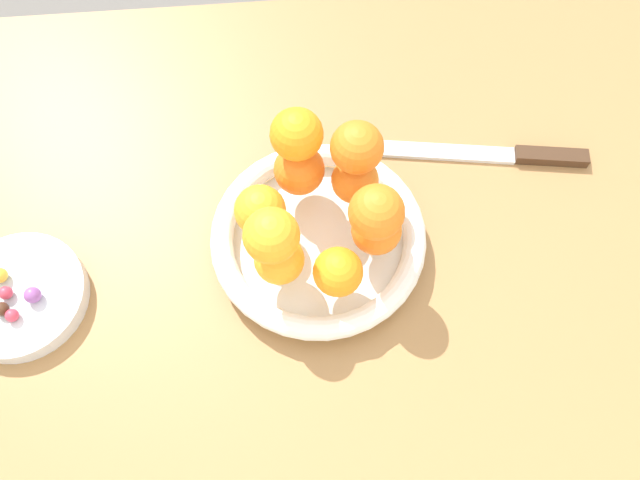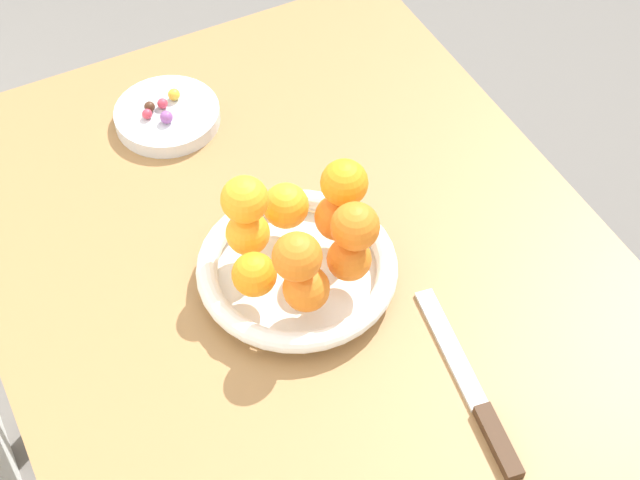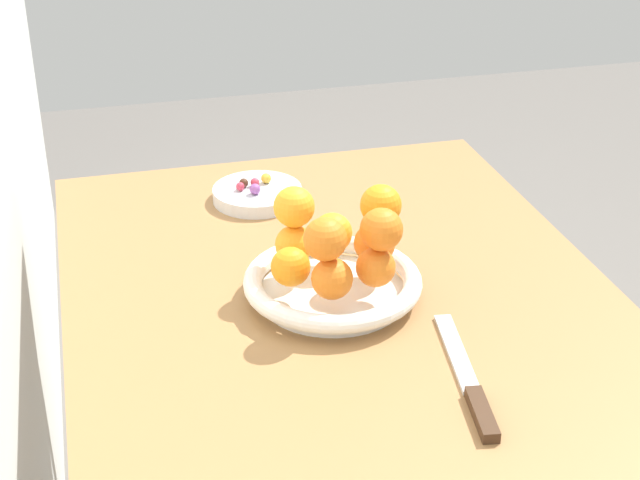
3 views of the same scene
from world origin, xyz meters
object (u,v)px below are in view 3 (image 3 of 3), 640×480
Objects in this scene: orange_0 at (333,233)px; orange_1 at (294,244)px; candy_dish at (257,194)px; candy_ball_3 at (240,187)px; orange_5 at (375,243)px; candy_ball_0 at (255,182)px; orange_4 at (376,268)px; candy_ball_4 at (244,183)px; orange_8 at (294,207)px; candy_ball_1 at (255,189)px; orange_3 at (332,279)px; fruit_bowl at (333,285)px; knife at (469,384)px; orange_6 at (382,231)px; dining_table at (352,367)px; orange_2 at (291,267)px; orange_7 at (325,239)px; orange_9 at (381,205)px; candy_ball_2 at (266,178)px.

orange_1 is at bearing 105.88° from orange_0.
candy_dish is 10.33× the size of candy_ball_3.
candy_ball_0 is (0.33, 0.10, -0.04)m from orange_5.
candy_ball_0 is (0.39, 0.09, -0.04)m from orange_4.
candy_ball_4 is (0.28, 0.08, -0.04)m from orange_0.
orange_8 is 3.13× the size of candy_ball_1.
orange_4 is at bearing -78.60° from orange_3.
orange_0 is at bearing -74.12° from orange_1.
fruit_bowl is 0.26m from knife.
orange_6 is 0.14m from orange_8.
candy_ball_0 is at bearing 8.26° from dining_table.
candy_ball_3 is at bearing 16.56° from orange_4.
orange_7 is at bearing -137.58° from orange_2.
knife is at bearing -164.41° from candy_ball_4.
candy_ball_4 is at bearing 21.62° from orange_9.
orange_8 is at bearing 8.86° from orange_7.
candy_ball_1 is (0.30, 0.11, -0.04)m from orange_5.
dining_table is at bearing -174.87° from candy_ball_2.
candy_ball_1 is at bearing 1.00° from orange_8.
orange_2 is at bearing 73.17° from orange_4.
orange_9 is at bearing -164.84° from candy_ball_2.
candy_ball_2 is at bearing 11.82° from knife.
orange_1 is at bearing -176.93° from candy_ball_4.
candy_ball_1 is 1.05× the size of candy_ball_2.
orange_1 is 0.94× the size of orange_9.
orange_0 is 1.00× the size of orange_8.
orange_6 is 3.72× the size of candy_ball_4.
orange_9 is (-0.03, -0.11, 0.06)m from orange_1.
knife is at bearing -155.61° from dining_table.
orange_7 is 0.12m from orange_9.
orange_1 is at bearing 75.03° from orange_5.
orange_4 is 0.93× the size of orange_6.
fruit_bowl is 13.54× the size of candy_ball_1.
orange_2 is 0.13m from orange_5.
orange_5 is (0.06, -0.02, 0.00)m from orange_4.
candy_dish is at bearing 17.69° from orange_5.
orange_9 reaches higher than candy_ball_0.
orange_7 is 0.41m from candy_ball_0.
orange_1 is (0.04, 0.04, 0.05)m from fruit_bowl.
orange_0 reaches higher than candy_ball_0.
knife is (-0.30, -0.09, -0.06)m from orange_0.
orange_3 is 0.38m from candy_ball_1.
candy_ball_1 is at bearing 21.56° from orange_9.
orange_8 is 0.32m from candy_ball_2.
orange_0 is 1.07× the size of orange_2.
orange_5 reaches higher than candy_ball_2.
dining_table is at bearing -64.26° from orange_3.
orange_9 reaches higher than candy_ball_3.
orange_1 is 0.13m from orange_9.
orange_8 is 0.30m from candy_ball_3.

